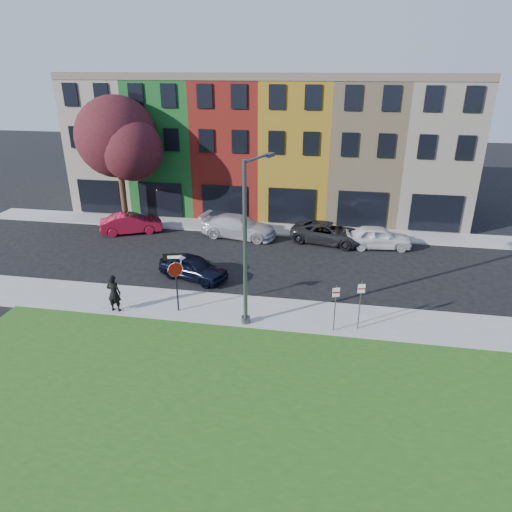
% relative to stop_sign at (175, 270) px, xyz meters
% --- Properties ---
extents(ground, '(120.00, 120.00, 0.00)m').
position_rel_stop_sign_xyz_m(ground, '(3.99, -2.41, -2.23)').
color(ground, black).
rests_on(ground, ground).
extents(sidewalk_near, '(40.00, 3.00, 0.12)m').
position_rel_stop_sign_xyz_m(sidewalk_near, '(5.99, 0.59, -2.17)').
color(sidewalk_near, gray).
rests_on(sidewalk_near, ground).
extents(sidewalk_far, '(40.00, 2.40, 0.12)m').
position_rel_stop_sign_xyz_m(sidewalk_far, '(0.99, 12.59, -2.17)').
color(sidewalk_far, gray).
rests_on(sidewalk_far, ground).
extents(grass_park, '(40.00, 16.00, 0.10)m').
position_rel_stop_sign_xyz_m(grass_park, '(11.99, -8.41, -2.18)').
color(grass_park, '#234D16').
rests_on(grass_park, ground).
extents(rowhouse_block, '(30.00, 10.12, 10.00)m').
position_rel_stop_sign_xyz_m(rowhouse_block, '(1.49, 18.78, 2.76)').
color(rowhouse_block, beige).
rests_on(rowhouse_block, ground).
extents(stop_sign, '(1.03, 0.30, 2.96)m').
position_rel_stop_sign_xyz_m(stop_sign, '(0.00, 0.00, 0.00)').
color(stop_sign, black).
rests_on(stop_sign, sidewalk_near).
extents(man, '(0.68, 0.45, 1.86)m').
position_rel_stop_sign_xyz_m(man, '(-2.94, -0.51, -1.18)').
color(man, black).
rests_on(man, sidewalk_near).
extents(sedan_near, '(4.09, 4.98, 1.35)m').
position_rel_stop_sign_xyz_m(sedan_near, '(-0.41, 3.80, -1.55)').
color(sedan_near, black).
rests_on(sedan_near, ground).
extents(parked_car_red, '(4.61, 5.31, 1.39)m').
position_rel_stop_sign_xyz_m(parked_car_red, '(-6.93, 10.24, -1.54)').
color(parked_car_red, maroon).
rests_on(parked_car_red, ground).
extents(parked_car_silver, '(3.57, 5.79, 1.51)m').
position_rel_stop_sign_xyz_m(parked_car_silver, '(0.69, 10.72, -1.48)').
color(parked_car_silver, '#B0AFB4').
rests_on(parked_car_silver, ground).
extents(parked_car_dark, '(4.30, 5.83, 1.36)m').
position_rel_stop_sign_xyz_m(parked_car_dark, '(6.78, 10.66, -1.55)').
color(parked_car_dark, black).
rests_on(parked_car_dark, ground).
extents(parked_car_white, '(2.55, 4.58, 1.45)m').
position_rel_stop_sign_xyz_m(parked_car_white, '(9.97, 10.34, -1.51)').
color(parked_car_white, silver).
rests_on(parked_car_white, ground).
extents(street_lamp, '(1.12, 2.48, 7.41)m').
position_rel_stop_sign_xyz_m(street_lamp, '(3.46, -0.30, 1.63)').
color(street_lamp, '#494C4F').
rests_on(street_lamp, sidewalk_near).
extents(parking_sign_a, '(0.31, 0.14, 2.22)m').
position_rel_stop_sign_xyz_m(parking_sign_a, '(7.34, -0.52, -0.73)').
color(parking_sign_a, '#494C4F').
rests_on(parking_sign_a, sidewalk_near).
extents(parking_sign_b, '(0.32, 0.11, 2.32)m').
position_rel_stop_sign_xyz_m(parking_sign_b, '(8.41, -0.16, -0.67)').
color(parking_sign_b, '#494C4F').
rests_on(parking_sign_b, sidewalk_near).
extents(tree_purple, '(6.83, 5.98, 9.02)m').
position_rel_stop_sign_xyz_m(tree_purple, '(-8.27, 12.51, 3.91)').
color(tree_purple, black).
rests_on(tree_purple, sidewalk_far).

